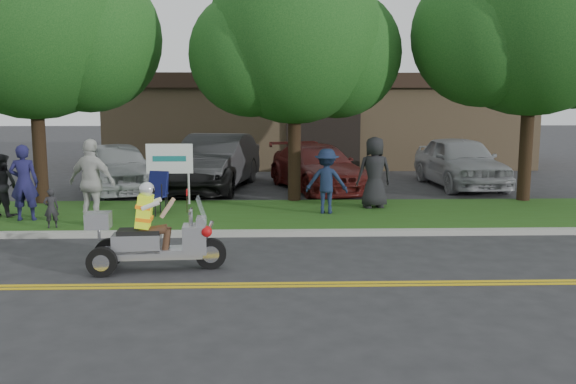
{
  "coord_description": "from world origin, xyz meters",
  "views": [
    {
      "loc": [
        -0.21,
        -9.86,
        2.92
      ],
      "look_at": [
        0.16,
        2.0,
        1.12
      ],
      "focal_mm": 38.0,
      "sensor_mm": 36.0,
      "label": 1
    }
  ],
  "objects_px": {
    "lawn_chair_b": "(157,188)",
    "parked_car_far_right": "(460,162)",
    "parked_car_mid": "(203,170)",
    "parked_car_far_left": "(118,167)",
    "parked_car_left": "(215,162)",
    "trike_scooter": "(150,240)",
    "spectator_adult_mid": "(3,185)",
    "spectator_adult_right": "(92,183)",
    "lawn_chair_a": "(155,191)",
    "parked_car_right": "(317,167)",
    "spectator_adult_left": "(24,183)"
  },
  "relations": [
    {
      "from": "parked_car_far_right",
      "to": "parked_car_far_left",
      "type": "bearing_deg",
      "value": -178.23
    },
    {
      "from": "lawn_chair_a",
      "to": "parked_car_right",
      "type": "height_order",
      "value": "parked_car_right"
    },
    {
      "from": "parked_car_mid",
      "to": "spectator_adult_left",
      "type": "bearing_deg",
      "value": -120.3
    },
    {
      "from": "spectator_adult_left",
      "to": "parked_car_left",
      "type": "distance_m",
      "value": 7.04
    },
    {
      "from": "lawn_chair_a",
      "to": "parked_car_mid",
      "type": "xyz_separation_m",
      "value": [
        0.73,
        4.4,
        0.02
      ]
    },
    {
      "from": "spectator_adult_right",
      "to": "parked_car_right",
      "type": "height_order",
      "value": "spectator_adult_right"
    },
    {
      "from": "lawn_chair_a",
      "to": "parked_car_far_right",
      "type": "bearing_deg",
      "value": 55.26
    },
    {
      "from": "lawn_chair_b",
      "to": "spectator_adult_mid",
      "type": "height_order",
      "value": "spectator_adult_mid"
    },
    {
      "from": "trike_scooter",
      "to": "parked_car_mid",
      "type": "relative_size",
      "value": 0.47
    },
    {
      "from": "spectator_adult_left",
      "to": "parked_car_far_right",
      "type": "relative_size",
      "value": 0.36
    },
    {
      "from": "lawn_chair_b",
      "to": "spectator_adult_right",
      "type": "distance_m",
      "value": 2.26
    },
    {
      "from": "trike_scooter",
      "to": "spectator_adult_right",
      "type": "distance_m",
      "value": 3.9
    },
    {
      "from": "trike_scooter",
      "to": "parked_car_far_right",
      "type": "relative_size",
      "value": 0.47
    },
    {
      "from": "spectator_adult_left",
      "to": "spectator_adult_mid",
      "type": "height_order",
      "value": "spectator_adult_left"
    },
    {
      "from": "lawn_chair_a",
      "to": "parked_car_right",
      "type": "xyz_separation_m",
      "value": [
        4.41,
        4.61,
        0.06
      ]
    },
    {
      "from": "spectator_adult_left",
      "to": "spectator_adult_right",
      "type": "distance_m",
      "value": 1.91
    },
    {
      "from": "parked_car_far_right",
      "to": "parked_car_left",
      "type": "bearing_deg",
      "value": 177.96
    },
    {
      "from": "lawn_chair_b",
      "to": "parked_car_far_left",
      "type": "height_order",
      "value": "parked_car_far_left"
    },
    {
      "from": "parked_car_far_right",
      "to": "trike_scooter",
      "type": "bearing_deg",
      "value": -133.22
    },
    {
      "from": "lawn_chair_b",
      "to": "parked_car_far_right",
      "type": "distance_m",
      "value": 10.42
    },
    {
      "from": "parked_car_far_left",
      "to": "spectator_adult_right",
      "type": "bearing_deg",
      "value": -103.29
    },
    {
      "from": "parked_car_mid",
      "to": "parked_car_far_right",
      "type": "bearing_deg",
      "value": 9.98
    },
    {
      "from": "lawn_chair_a",
      "to": "parked_car_far_left",
      "type": "bearing_deg",
      "value": 140.7
    },
    {
      "from": "lawn_chair_a",
      "to": "spectator_adult_mid",
      "type": "height_order",
      "value": "spectator_adult_mid"
    },
    {
      "from": "parked_car_far_left",
      "to": "parked_car_left",
      "type": "height_order",
      "value": "parked_car_left"
    },
    {
      "from": "spectator_adult_mid",
      "to": "spectator_adult_right",
      "type": "height_order",
      "value": "spectator_adult_right"
    },
    {
      "from": "trike_scooter",
      "to": "spectator_adult_right",
      "type": "bearing_deg",
      "value": 116.1
    },
    {
      "from": "parked_car_left",
      "to": "parked_car_far_left",
      "type": "bearing_deg",
      "value": -154.6
    },
    {
      "from": "lawn_chair_b",
      "to": "trike_scooter",
      "type": "bearing_deg",
      "value": -66.61
    },
    {
      "from": "trike_scooter",
      "to": "parked_car_far_left",
      "type": "bearing_deg",
      "value": 103.17
    },
    {
      "from": "spectator_adult_right",
      "to": "parked_car_far_right",
      "type": "height_order",
      "value": "spectator_adult_right"
    },
    {
      "from": "lawn_chair_b",
      "to": "spectator_adult_right",
      "type": "height_order",
      "value": "spectator_adult_right"
    },
    {
      "from": "parked_car_right",
      "to": "spectator_adult_mid",
      "type": "bearing_deg",
      "value": -165.86
    },
    {
      "from": "parked_car_far_left",
      "to": "parked_car_mid",
      "type": "relative_size",
      "value": 0.93
    },
    {
      "from": "lawn_chair_a",
      "to": "parked_car_left",
      "type": "bearing_deg",
      "value": 104.41
    },
    {
      "from": "lawn_chair_a",
      "to": "lawn_chair_b",
      "type": "relative_size",
      "value": 1.03
    },
    {
      "from": "spectator_adult_mid",
      "to": "parked_car_far_right",
      "type": "relative_size",
      "value": 0.3
    },
    {
      "from": "lawn_chair_b",
      "to": "parked_car_far_right",
      "type": "height_order",
      "value": "parked_car_far_right"
    },
    {
      "from": "spectator_adult_mid",
      "to": "parked_car_mid",
      "type": "distance_m",
      "value": 6.36
    },
    {
      "from": "trike_scooter",
      "to": "parked_car_far_left",
      "type": "height_order",
      "value": "parked_car_far_left"
    },
    {
      "from": "lawn_chair_b",
      "to": "spectator_adult_left",
      "type": "xyz_separation_m",
      "value": [
        -2.86,
        -1.26,
        0.34
      ]
    },
    {
      "from": "spectator_adult_right",
      "to": "parked_car_far_left",
      "type": "relative_size",
      "value": 0.41
    },
    {
      "from": "parked_car_far_left",
      "to": "parked_car_far_right",
      "type": "bearing_deg",
      "value": -16.96
    },
    {
      "from": "parked_car_mid",
      "to": "parked_car_far_right",
      "type": "xyz_separation_m",
      "value": [
        8.54,
        0.76,
        0.15
      ]
    },
    {
      "from": "spectator_adult_left",
      "to": "lawn_chair_b",
      "type": "bearing_deg",
      "value": -161.16
    },
    {
      "from": "trike_scooter",
      "to": "lawn_chair_a",
      "type": "distance_m",
      "value": 4.86
    },
    {
      "from": "spectator_adult_right",
      "to": "lawn_chair_a",
      "type": "bearing_deg",
      "value": -108.18
    },
    {
      "from": "parked_car_left",
      "to": "parked_car_mid",
      "type": "bearing_deg",
      "value": -105.11
    },
    {
      "from": "trike_scooter",
      "to": "spectator_adult_mid",
      "type": "relative_size",
      "value": 1.55
    },
    {
      "from": "spectator_adult_right",
      "to": "parked_car_far_left",
      "type": "height_order",
      "value": "spectator_adult_right"
    }
  ]
}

